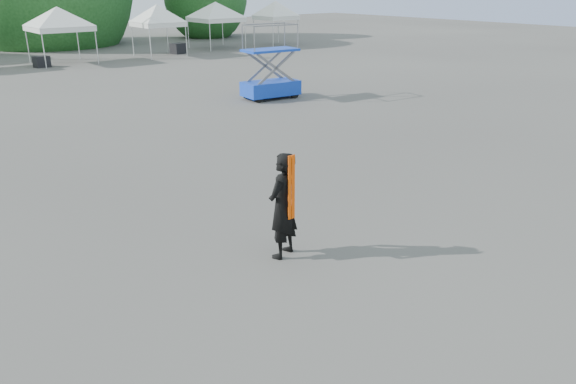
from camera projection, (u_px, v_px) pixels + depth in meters
ground at (245, 241)px, 10.93m from camera, size 120.00×120.00×0.00m
tent_f at (57, 11)px, 33.44m from camera, size 4.67×4.67×3.88m
tent_g at (157, 9)px, 36.68m from camera, size 3.96×3.96×3.88m
tent_h at (215, 6)px, 41.15m from camera, size 4.62×4.62×3.88m
tent_extra_8 at (276, 4)px, 43.28m from camera, size 3.78×3.78×3.88m
man at (283, 206)px, 10.02m from camera, size 0.84×0.70×1.97m
scissor_lift at (270, 62)px, 23.63m from camera, size 2.49×1.43×3.08m
crate_mid at (42, 62)px, 32.82m from camera, size 0.91×0.75×0.64m
crate_east at (178, 48)px, 38.96m from camera, size 1.06×0.91×0.71m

